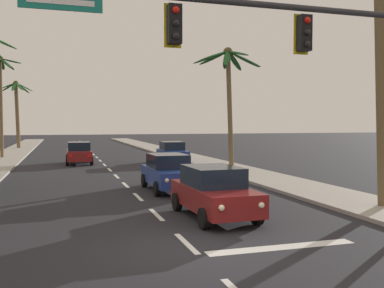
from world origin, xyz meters
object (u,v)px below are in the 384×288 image
traffic_signal_mast (310,55)px  sedan_third_in_queue (168,172)px  sedan_lead_at_stop_bar (214,191)px  palm_right_second (229,75)px  palm_left_farthest (17,103)px  palm_left_third (1,81)px  sedan_oncoming_far (79,153)px  palm_right_nearest (380,31)px  sedan_parked_nearest_kerb (172,152)px

traffic_signal_mast → sedan_third_in_queue: traffic_signal_mast is taller
sedan_lead_at_stop_bar → palm_right_second: palm_right_second is taller
palm_left_farthest → palm_right_second: size_ratio=1.03×
palm_left_third → sedan_oncoming_far: bearing=-47.7°
traffic_signal_mast → palm_right_nearest: (4.61, 2.86, 1.50)m
sedan_third_in_queue → sedan_oncoming_far: size_ratio=1.00×
palm_left_third → sedan_parked_nearest_kerb: bearing=-32.6°
palm_left_third → palm_right_second: 21.48m
palm_right_nearest → sedan_parked_nearest_kerb: bearing=97.5°
traffic_signal_mast → palm_right_second: bearing=75.7°
sedan_lead_at_stop_bar → sedan_third_in_queue: size_ratio=1.01×
sedan_parked_nearest_kerb → palm_right_second: bearing=-73.0°
sedan_parked_nearest_kerb → palm_right_second: (2.03, -6.63, 5.31)m
sedan_third_in_queue → palm_left_farthest: bearing=105.0°
traffic_signal_mast → sedan_lead_at_stop_bar: 5.48m
sedan_third_in_queue → palm_right_second: palm_right_second is taller
sedan_parked_nearest_kerb → palm_right_second: palm_right_second is taller
sedan_lead_at_stop_bar → palm_left_third: (-9.79, 27.55, 5.92)m
palm_left_third → palm_right_nearest: 32.27m
sedan_oncoming_far → palm_left_third: (-6.27, 6.88, 5.92)m
sedan_lead_at_stop_bar → palm_right_second: 14.60m
sedan_lead_at_stop_bar → sedan_parked_nearest_kerb: size_ratio=1.00×
sedan_lead_at_stop_bar → palm_left_farthest: 43.89m
sedan_lead_at_stop_bar → palm_left_third: bearing=109.6°
sedan_third_in_queue → sedan_lead_at_stop_bar: bearing=-89.3°
traffic_signal_mast → palm_left_third: (-11.21, 30.98, 1.89)m
sedan_lead_at_stop_bar → traffic_signal_mast: bearing=-67.5°
sedan_oncoming_far → sedan_third_in_queue: bearing=-76.8°
traffic_signal_mast → palm_right_second: palm_right_second is taller
palm_left_third → palm_right_nearest: palm_right_nearest is taller
sedan_oncoming_far → palm_left_third: size_ratio=0.50×
palm_left_farthest → palm_right_nearest: bearing=-69.7°
palm_left_farthest → palm_right_second: 33.75m
traffic_signal_mast → palm_right_nearest: palm_right_nearest is taller
sedan_lead_at_stop_bar → palm_left_third: palm_left_third is taller
sedan_third_in_queue → palm_left_third: palm_left_third is taller
sedan_oncoming_far → sedan_parked_nearest_kerb: same height
sedan_oncoming_far → palm_right_nearest: (9.56, -21.25, 5.53)m
sedan_third_in_queue → palm_right_second: (5.55, 6.44, 5.31)m
traffic_signal_mast → sedan_lead_at_stop_bar: bearing=112.5°
palm_left_third → palm_left_farthest: palm_left_third is taller
sedan_lead_at_stop_bar → palm_right_nearest: bearing=-5.4°
traffic_signal_mast → sedan_third_in_queue: bearing=99.0°
palm_left_farthest → traffic_signal_mast: bearing=-76.2°
sedan_third_in_queue → palm_right_nearest: 10.55m
palm_right_nearest → palm_right_second: palm_right_nearest is taller
sedan_parked_nearest_kerb → palm_left_farthest: bearing=119.6°
sedan_lead_at_stop_bar → palm_right_nearest: (6.03, -0.57, 5.53)m
traffic_signal_mast → sedan_parked_nearest_kerb: 22.96m
sedan_third_in_queue → sedan_parked_nearest_kerb: (3.52, 13.07, 0.00)m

